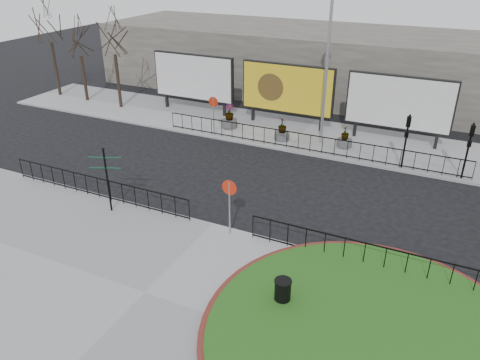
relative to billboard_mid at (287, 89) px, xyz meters
The scene contains 25 objects.
ground 13.31m from the billboard_mid, 83.40° to the right, with size 90.00×90.00×0.00m, color black.
pavement_near 18.21m from the billboard_mid, 85.23° to the right, with size 30.00×10.00×0.12m, color gray.
pavement_far 3.10m from the billboard_mid, 32.94° to the right, with size 44.00×6.00×0.12m, color gray.
brick_edge 19.36m from the billboard_mid, 62.06° to the right, with size 10.40×10.40×0.18m, color maroon.
grass_lawn 19.36m from the billboard_mid, 62.06° to the right, with size 10.00×10.00×0.22m, color #214512.
railing_near_left 14.15m from the billboard_mid, 108.73° to the right, with size 10.00×0.10×1.10m, color black, non-canonical shape.
railing_near_right 15.62m from the billboard_mid, 58.92° to the right, with size 9.00×0.10×1.10m, color black, non-canonical shape.
railing_far 4.84m from the billboard_mid, 55.75° to the right, with size 18.00×0.10×1.10m, color black, non-canonical shape.
speed_sign_far 5.04m from the billboard_mid, 134.46° to the right, with size 0.64×0.07×2.47m.
speed_sign_near 13.62m from the billboard_mid, 79.41° to the right, with size 0.64×0.07×2.47m.
billboard_left 7.00m from the billboard_mid, behind, with size 6.20×0.31×4.10m.
billboard_mid is the anchor object (origin of this frame).
billboard_right 7.00m from the billboard_mid, ahead, with size 6.20×0.31×4.10m.
lamp_post 4.23m from the billboard_mid, 33.25° to the right, with size 0.74×0.18×9.23m.
signal_pole_a 8.80m from the billboard_mid, 24.42° to the right, with size 0.22×0.26×3.00m.
signal_pole_b 11.60m from the billboard_mid, 18.28° to the right, with size 0.22×0.26×3.00m.
tree_left 12.63m from the billboard_mid, behind, with size 2.00×2.00×7.00m, color #2D2119, non-canonical shape.
tree_mid 16.05m from the billboard_mid, behind, with size 2.00×2.00×6.20m, color #2D2119, non-canonical shape.
tree_far 19.07m from the billboard_mid, behind, with size 2.00×2.00×7.50m, color #2D2119, non-canonical shape.
building_backdrop 9.15m from the billboard_mid, 80.57° to the left, with size 40.00×10.00×5.00m, color slate.
fingerpost_sign 14.35m from the billboard_mid, 102.92° to the right, with size 1.40×0.74×3.07m.
litter_bin 17.64m from the billboard_mid, 69.99° to the right, with size 0.59×0.59×0.97m.
planter_a 4.22m from the billboard_mid, 148.43° to the right, with size 1.01×1.01×1.56m.
planter_b 3.29m from the billboard_mid, 74.63° to the right, with size 0.93×0.93×1.44m.
planter_c 5.28m from the billboard_mid, 23.87° to the right, with size 0.89×0.89×1.31m.
Camera 1 is at (8.43, -15.08, 10.86)m, focal length 35.00 mm.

